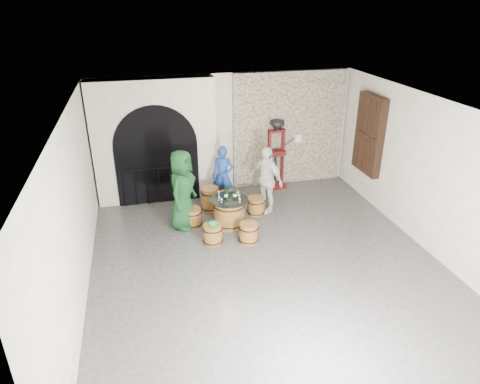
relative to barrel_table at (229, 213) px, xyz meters
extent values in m
plane|color=#323234|center=(0.39, -1.80, -0.34)|extent=(8.00, 8.00, 0.00)
plane|color=beige|center=(0.39, 2.20, 1.26)|extent=(8.00, 0.00, 8.00)
plane|color=beige|center=(0.39, -5.80, 1.26)|extent=(8.00, 0.00, 8.00)
plane|color=beige|center=(-3.11, -1.80, 1.26)|extent=(0.00, 8.00, 8.00)
plane|color=beige|center=(3.89, -1.80, 1.26)|extent=(0.00, 8.00, 8.00)
plane|color=beige|center=(0.39, -1.80, 2.86)|extent=(8.00, 8.00, 0.00)
cube|color=#B0A68C|center=(2.19, 2.14, 1.26)|extent=(3.20, 0.12, 3.18)
cube|color=beige|center=(-1.51, 1.95, 1.26)|extent=(3.10, 0.50, 3.18)
cube|color=black|center=(-1.51, 1.69, 0.43)|extent=(2.10, 0.03, 1.55)
cylinder|color=black|center=(-1.51, 1.69, 1.21)|extent=(2.10, 0.03, 2.10)
cylinder|color=black|center=(-1.51, 1.62, 0.64)|extent=(1.79, 0.04, 0.04)
cylinder|color=black|center=(-2.40, 1.62, 0.15)|extent=(0.02, 0.02, 0.98)
cylinder|color=black|center=(-2.10, 1.62, 0.15)|extent=(0.02, 0.02, 0.98)
cylinder|color=black|center=(-1.80, 1.62, 0.15)|extent=(0.02, 0.02, 0.98)
cylinder|color=black|center=(-1.51, 1.62, 0.15)|extent=(0.02, 0.02, 0.98)
cylinder|color=black|center=(-1.21, 1.62, 0.15)|extent=(0.02, 0.02, 0.98)
cylinder|color=black|center=(-0.91, 1.62, 0.15)|extent=(0.02, 0.02, 0.98)
cylinder|color=black|center=(-0.61, 1.62, 0.15)|extent=(0.02, 0.02, 0.98)
cube|color=black|center=(3.78, 0.60, 1.46)|extent=(0.20, 1.10, 2.00)
cube|color=black|center=(3.73, 0.60, 1.46)|extent=(0.06, 0.88, 1.76)
cube|color=black|center=(3.76, 0.60, 1.46)|extent=(0.22, 0.92, 0.06)
cube|color=black|center=(3.76, 0.31, 1.46)|extent=(0.22, 0.06, 1.80)
cube|color=black|center=(3.76, 0.60, 1.46)|extent=(0.22, 0.06, 1.80)
cube|color=black|center=(3.76, 0.89, 1.46)|extent=(0.22, 0.06, 1.80)
cylinder|color=brown|center=(0.00, 0.00, -0.02)|extent=(0.69, 0.69, 0.65)
cylinder|color=brown|center=(0.00, 0.00, -0.02)|extent=(0.73, 0.73, 0.14)
torus|color=black|center=(0.00, 0.00, -0.24)|extent=(0.74, 0.74, 0.02)
torus|color=black|center=(0.00, 0.00, 0.20)|extent=(0.74, 0.74, 0.02)
cylinder|color=brown|center=(0.00, 0.00, 0.32)|extent=(0.70, 0.70, 0.02)
cylinder|color=black|center=(0.00, 0.00, 0.34)|extent=(0.89, 0.89, 0.01)
cylinder|color=brown|center=(-0.85, 0.18, -0.12)|extent=(0.40, 0.40, 0.44)
cylinder|color=brown|center=(-0.85, 0.18, -0.12)|extent=(0.43, 0.43, 0.10)
torus|color=black|center=(-0.85, 0.18, -0.27)|extent=(0.44, 0.44, 0.02)
torus|color=black|center=(-0.85, 0.18, 0.02)|extent=(0.44, 0.44, 0.02)
cylinder|color=brown|center=(-0.85, 0.18, 0.10)|extent=(0.41, 0.41, 0.02)
cylinder|color=brown|center=(0.08, 0.87, -0.12)|extent=(0.40, 0.40, 0.44)
cylinder|color=brown|center=(0.08, 0.87, -0.12)|extent=(0.43, 0.43, 0.10)
torus|color=black|center=(0.08, 0.87, -0.27)|extent=(0.44, 0.44, 0.02)
torus|color=black|center=(0.08, 0.87, 0.02)|extent=(0.44, 0.44, 0.02)
cylinder|color=brown|center=(0.08, 0.87, 0.10)|extent=(0.41, 0.41, 0.02)
cylinder|color=brown|center=(0.77, 0.40, -0.12)|extent=(0.40, 0.40, 0.44)
cylinder|color=brown|center=(0.77, 0.40, -0.12)|extent=(0.43, 0.43, 0.10)
torus|color=black|center=(0.77, 0.40, -0.27)|extent=(0.44, 0.44, 0.02)
torus|color=black|center=(0.77, 0.40, 0.02)|extent=(0.44, 0.44, 0.02)
cylinder|color=brown|center=(0.77, 0.40, 0.10)|extent=(0.41, 0.41, 0.02)
cylinder|color=brown|center=(0.25, -0.83, -0.12)|extent=(0.40, 0.40, 0.44)
cylinder|color=brown|center=(0.25, -0.83, -0.12)|extent=(0.43, 0.43, 0.10)
torus|color=black|center=(0.25, -0.83, -0.27)|extent=(0.44, 0.44, 0.02)
torus|color=black|center=(0.25, -0.83, 0.02)|extent=(0.44, 0.44, 0.02)
cylinder|color=brown|center=(0.25, -0.83, 0.10)|extent=(0.41, 0.41, 0.02)
cylinder|color=brown|center=(-0.53, -0.69, -0.12)|extent=(0.40, 0.40, 0.44)
cylinder|color=brown|center=(-0.53, -0.69, -0.12)|extent=(0.43, 0.43, 0.10)
torus|color=black|center=(-0.53, -0.69, -0.27)|extent=(0.44, 0.44, 0.02)
torus|color=black|center=(-0.53, -0.69, 0.02)|extent=(0.44, 0.44, 0.02)
cylinder|color=brown|center=(-0.53, -0.69, 0.10)|extent=(0.41, 0.41, 0.02)
ellipsoid|color=#0B8043|center=(-0.53, -0.69, 0.16)|extent=(0.19, 0.19, 0.11)
cylinder|color=#0B8043|center=(-0.45, -0.72, 0.12)|extent=(0.13, 0.13, 0.01)
imported|color=#0F3818|center=(-1.05, 0.22, 0.61)|extent=(0.99, 1.11, 1.90)
imported|color=navy|center=(0.11, 1.23, 0.43)|extent=(0.67, 0.59, 1.55)
imported|color=silver|center=(1.06, 0.55, 0.51)|extent=(0.89, 1.07, 1.70)
cylinder|color=black|center=(-0.07, 0.02, 0.46)|extent=(0.07, 0.07, 0.22)
cylinder|color=white|center=(-0.07, 0.02, 0.45)|extent=(0.08, 0.08, 0.06)
cone|color=black|center=(-0.07, 0.02, 0.59)|extent=(0.07, 0.07, 0.05)
cylinder|color=black|center=(-0.07, 0.02, 0.64)|extent=(0.03, 0.03, 0.07)
cylinder|color=black|center=(0.14, -0.01, 0.46)|extent=(0.07, 0.07, 0.22)
cylinder|color=white|center=(0.14, -0.01, 0.45)|extent=(0.08, 0.08, 0.06)
cone|color=black|center=(0.14, -0.01, 0.59)|extent=(0.07, 0.07, 0.05)
cylinder|color=black|center=(0.14, -0.01, 0.64)|extent=(0.03, 0.03, 0.07)
cylinder|color=black|center=(-0.05, 0.09, 0.46)|extent=(0.07, 0.07, 0.22)
cylinder|color=white|center=(-0.05, 0.09, 0.45)|extent=(0.08, 0.08, 0.06)
cone|color=black|center=(-0.05, 0.09, 0.59)|extent=(0.07, 0.07, 0.05)
cylinder|color=black|center=(-0.05, 0.09, 0.64)|extent=(0.03, 0.03, 0.07)
cylinder|color=brown|center=(-0.31, 0.88, -0.04)|extent=(0.43, 0.43, 0.61)
cylinder|color=brown|center=(-0.31, 0.88, -0.04)|extent=(0.46, 0.46, 0.13)
torus|color=black|center=(-0.31, 0.88, -0.24)|extent=(0.47, 0.47, 0.02)
torus|color=black|center=(-0.31, 0.88, 0.17)|extent=(0.47, 0.47, 0.02)
cylinder|color=brown|center=(-0.31, 0.88, 0.28)|extent=(0.44, 0.44, 0.02)
cube|color=#4E100D|center=(1.75, 1.88, -0.29)|extent=(0.58, 0.49, 0.10)
cube|color=#4E100D|center=(1.75, 1.88, 0.70)|extent=(0.51, 0.36, 0.12)
cube|color=#4E100D|center=(1.75, 1.88, 1.32)|extent=(0.49, 0.18, 0.07)
cylinder|color=black|center=(1.75, 1.88, 0.27)|extent=(0.06, 0.06, 1.03)
cylinder|color=black|center=(1.75, 1.88, 1.55)|extent=(0.39, 0.39, 0.09)
cone|color=black|center=(1.75, 1.88, 1.43)|extent=(0.39, 0.39, 0.21)
cube|color=#4E100D|center=(1.55, 1.85, 0.53)|extent=(0.08, 0.08, 1.64)
cube|color=#4E100D|center=(1.95, 1.90, 0.53)|extent=(0.08, 0.08, 1.64)
cylinder|color=#4E100D|center=(2.06, 1.87, 0.94)|extent=(0.44, 0.08, 0.32)
cube|color=silver|center=(2.44, 2.06, 1.01)|extent=(0.18, 0.10, 0.22)
camera|label=1|loc=(-1.88, -8.75, 4.68)|focal=32.00mm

